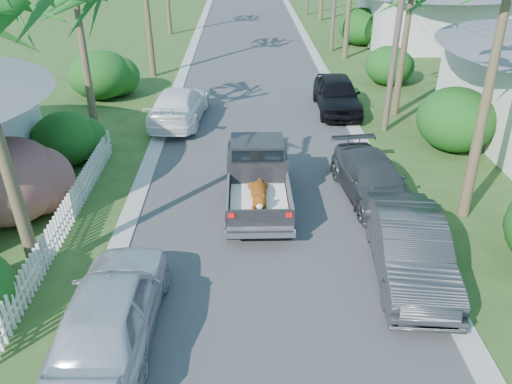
{
  "coord_description": "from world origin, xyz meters",
  "views": [
    {
      "loc": [
        -0.66,
        -7.59,
        8.33
      ],
      "look_at": [
        -0.33,
        4.94,
        1.4
      ],
      "focal_mm": 35.0,
      "sensor_mm": 36.0,
      "label": 1
    }
  ],
  "objects_px": {
    "parked_car_ln": "(111,309)",
    "parked_car_rn": "(410,249)",
    "parked_car_lf": "(179,105)",
    "house_right_far": "(430,14)",
    "pickup_truck": "(257,173)",
    "parked_car_rf": "(337,94)",
    "utility_pole_b": "(398,23)",
    "parked_car_rm": "(372,179)"
  },
  "relations": [
    {
      "from": "parked_car_ln",
      "to": "parked_car_rn",
      "type": "bearing_deg",
      "value": -162.43
    },
    {
      "from": "parked_car_ln",
      "to": "parked_car_lf",
      "type": "height_order",
      "value": "parked_car_ln"
    },
    {
      "from": "parked_car_ln",
      "to": "house_right_far",
      "type": "xyz_separation_m",
      "value": [
        16.6,
        29.22,
        1.29
      ]
    },
    {
      "from": "pickup_truck",
      "to": "parked_car_rf",
      "type": "bearing_deg",
      "value": 64.72
    },
    {
      "from": "parked_car_ln",
      "to": "utility_pole_b",
      "type": "xyz_separation_m",
      "value": [
        9.2,
        12.22,
        3.77
      ]
    },
    {
      "from": "parked_car_lf",
      "to": "house_right_far",
      "type": "relative_size",
      "value": 0.6
    },
    {
      "from": "parked_car_ln",
      "to": "utility_pole_b",
      "type": "height_order",
      "value": "utility_pole_b"
    },
    {
      "from": "parked_car_rn",
      "to": "parked_car_lf",
      "type": "distance_m",
      "value": 13.57
    },
    {
      "from": "parked_car_ln",
      "to": "parked_car_lf",
      "type": "distance_m",
      "value": 13.58
    },
    {
      "from": "house_right_far",
      "to": "pickup_truck",
      "type": "bearing_deg",
      "value": -119.84
    },
    {
      "from": "parked_car_rf",
      "to": "house_right_far",
      "type": "height_order",
      "value": "house_right_far"
    },
    {
      "from": "parked_car_lf",
      "to": "utility_pole_b",
      "type": "relative_size",
      "value": 0.6
    },
    {
      "from": "parked_car_rm",
      "to": "parked_car_ln",
      "type": "bearing_deg",
      "value": -145.68
    },
    {
      "from": "parked_car_rm",
      "to": "parked_car_rf",
      "type": "relative_size",
      "value": 0.97
    },
    {
      "from": "parked_car_rf",
      "to": "house_right_far",
      "type": "bearing_deg",
      "value": 58.36
    },
    {
      "from": "parked_car_rm",
      "to": "parked_car_ln",
      "type": "xyz_separation_m",
      "value": [
        -7.2,
        -6.22,
        0.15
      ]
    },
    {
      "from": "pickup_truck",
      "to": "parked_car_lf",
      "type": "relative_size",
      "value": 0.96
    },
    {
      "from": "pickup_truck",
      "to": "utility_pole_b",
      "type": "xyz_separation_m",
      "value": [
        5.83,
        6.07,
        3.59
      ]
    },
    {
      "from": "parked_car_rm",
      "to": "utility_pole_b",
      "type": "relative_size",
      "value": 0.52
    },
    {
      "from": "parked_car_rf",
      "to": "parked_car_ln",
      "type": "distance_m",
      "value": 16.61
    },
    {
      "from": "parked_car_rm",
      "to": "parked_car_ln",
      "type": "distance_m",
      "value": 9.52
    },
    {
      "from": "parked_car_rf",
      "to": "house_right_far",
      "type": "xyz_separation_m",
      "value": [
        9.13,
        14.39,
        1.29
      ]
    },
    {
      "from": "parked_car_rn",
      "to": "parked_car_rf",
      "type": "xyz_separation_m",
      "value": [
        0.27,
        12.76,
        0.03
      ]
    },
    {
      "from": "house_right_far",
      "to": "utility_pole_b",
      "type": "height_order",
      "value": "utility_pole_b"
    },
    {
      "from": "utility_pole_b",
      "to": "parked_car_rn",
      "type": "bearing_deg",
      "value": -101.16
    },
    {
      "from": "parked_car_rf",
      "to": "utility_pole_b",
      "type": "distance_m",
      "value": 4.9
    },
    {
      "from": "parked_car_rn",
      "to": "parked_car_lf",
      "type": "xyz_separation_m",
      "value": [
        -7.2,
        11.5,
        -0.03
      ]
    },
    {
      "from": "parked_car_rm",
      "to": "utility_pole_b",
      "type": "height_order",
      "value": "utility_pole_b"
    },
    {
      "from": "parked_car_rn",
      "to": "utility_pole_b",
      "type": "xyz_separation_m",
      "value": [
        2.0,
        10.14,
        3.8
      ]
    },
    {
      "from": "pickup_truck",
      "to": "utility_pole_b",
      "type": "bearing_deg",
      "value": 46.13
    },
    {
      "from": "house_right_far",
      "to": "utility_pole_b",
      "type": "distance_m",
      "value": 18.71
    },
    {
      "from": "parked_car_rf",
      "to": "parked_car_lf",
      "type": "xyz_separation_m",
      "value": [
        -7.47,
        -1.26,
        -0.05
      ]
    },
    {
      "from": "parked_car_rf",
      "to": "parked_car_lf",
      "type": "height_order",
      "value": "parked_car_rf"
    },
    {
      "from": "utility_pole_b",
      "to": "parked_car_rf",
      "type": "bearing_deg",
      "value": 123.52
    },
    {
      "from": "house_right_far",
      "to": "utility_pole_b",
      "type": "xyz_separation_m",
      "value": [
        -7.4,
        -17.0,
        2.48
      ]
    },
    {
      "from": "parked_car_rm",
      "to": "utility_pole_b",
      "type": "bearing_deg",
      "value": 65.05
    },
    {
      "from": "parked_car_rm",
      "to": "parked_car_ln",
      "type": "height_order",
      "value": "parked_car_ln"
    },
    {
      "from": "parked_car_rm",
      "to": "parked_car_lf",
      "type": "xyz_separation_m",
      "value": [
        -7.2,
        7.36,
        0.09
      ]
    },
    {
      "from": "utility_pole_b",
      "to": "house_right_far",
      "type": "bearing_deg",
      "value": 66.48
    },
    {
      "from": "parked_car_ln",
      "to": "parked_car_lf",
      "type": "xyz_separation_m",
      "value": [
        0.0,
        13.58,
        -0.05
      ]
    },
    {
      "from": "parked_car_rn",
      "to": "utility_pole_b",
      "type": "relative_size",
      "value": 0.54
    },
    {
      "from": "parked_car_rf",
      "to": "house_right_far",
      "type": "distance_m",
      "value": 17.09
    }
  ]
}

